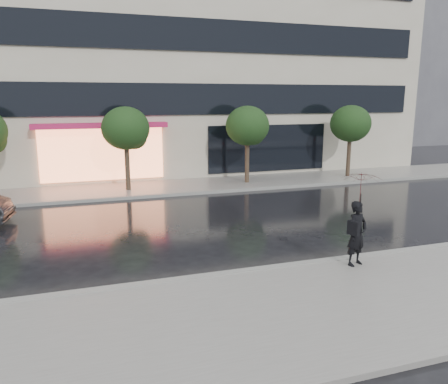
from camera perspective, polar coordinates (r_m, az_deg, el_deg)
name	(u,v)px	position (r m, az deg, el deg)	size (l,w,h in m)	color
ground	(275,256)	(12.50, 6.66, -8.32)	(120.00, 120.00, 0.00)	black
sidewalk_near	(339,305)	(9.87, 14.79, -14.09)	(60.00, 4.50, 0.12)	slate
sidewalk_far	(189,186)	(21.87, -4.60, 0.80)	(60.00, 3.50, 0.12)	slate
curb_near	(291,267)	(11.64, 8.74, -9.60)	(60.00, 0.25, 0.14)	gray
curb_far	(198,193)	(20.20, -3.43, -0.10)	(60.00, 0.25, 0.14)	gray
office_building	(157,22)	(29.38, -8.71, 21.14)	(30.00, 12.76, 18.00)	beige
bg_building_right	(395,62)	(49.63, 21.40, 15.58)	(12.00, 12.00, 16.00)	#4C4C54
tree_mid_west	(127,130)	(20.79, -12.56, 7.93)	(2.20, 2.20, 3.99)	#33261C
tree_mid_east	(248,127)	(22.19, 3.20, 8.45)	(2.20, 2.20, 3.99)	#33261C
tree_far_east	(351,125)	(25.00, 16.27, 8.40)	(2.20, 2.20, 3.99)	#33261C
pedestrian_with_umbrella	(360,204)	(11.56, 17.34, -1.51)	(1.27, 1.28, 2.43)	black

